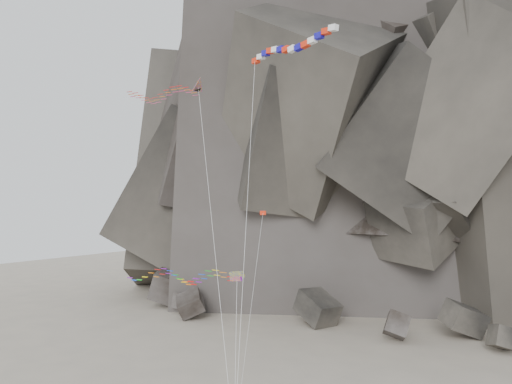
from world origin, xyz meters
The scene contains 6 objects.
headland centered at (0.00, 70.00, 42.00)m, with size 110.00×70.00×84.00m, color #4B453D, non-canonical shape.
boulder_field centered at (-12.72, 33.89, 2.02)m, with size 70.57×15.91×7.81m.
delta_kite centered at (-11.68, 1.93, 30.08)m, with size 20.09×12.22×29.71m.
banner_kite centered at (3.52, 1.89, 32.60)m, with size 10.41×13.30×31.69m.
parafoil_kite centered at (-7.85, -0.05, 11.52)m, with size 18.88×9.19×10.80m.
pennant_kite centered at (0.46, 1.61, 14.90)m, with size 4.51×12.53×16.09m.
Camera 1 is at (21.96, -39.19, 17.92)m, focal length 35.00 mm.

